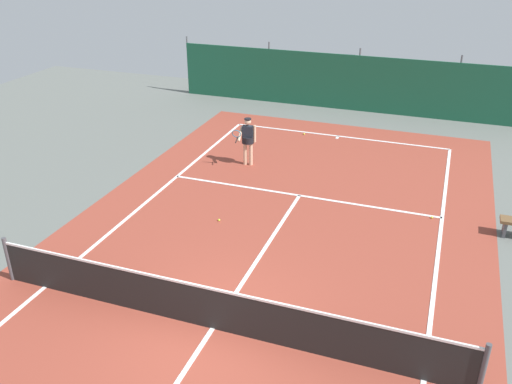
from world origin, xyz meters
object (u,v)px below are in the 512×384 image
(tennis_ball_midcourt, at_px, (219,220))
(tennis_player, at_px, (248,138))
(parked_car, at_px, (337,76))
(tennis_ball_near_player, at_px, (304,134))
(tennis_ball_by_sideline, at_px, (432,217))
(tennis_net, at_px, (212,308))

(tennis_ball_midcourt, bearing_deg, tennis_player, 99.30)
(parked_car, bearing_deg, tennis_player, -102.47)
(tennis_player, relative_size, parked_car, 0.37)
(tennis_ball_near_player, height_order, tennis_ball_by_sideline, same)
(tennis_net, height_order, tennis_player, tennis_player)
(tennis_net, bearing_deg, tennis_ball_midcourt, 111.79)
(tennis_player, distance_m, tennis_ball_midcourt, 4.12)
(tennis_ball_near_player, bearing_deg, tennis_ball_by_sideline, -46.13)
(tennis_ball_by_sideline, relative_size, parked_car, 0.02)
(tennis_player, relative_size, tennis_ball_midcourt, 24.85)
(tennis_net, relative_size, tennis_player, 6.17)
(tennis_player, distance_m, tennis_ball_by_sideline, 6.47)
(tennis_net, distance_m, parked_car, 18.01)
(tennis_net, height_order, tennis_ball_midcourt, tennis_net)
(tennis_ball_near_player, distance_m, tennis_ball_by_sideline, 7.40)
(tennis_ball_by_sideline, bearing_deg, parked_car, 114.32)
(tennis_ball_midcourt, xyz_separation_m, parked_car, (0.22, 13.81, 0.81))
(tennis_player, xyz_separation_m, tennis_ball_near_player, (1.02, 3.52, -0.93))
(tennis_net, bearing_deg, parked_car, 94.55)
(tennis_player, distance_m, parked_car, 9.89)
(tennis_net, relative_size, tennis_ball_midcourt, 153.33)
(tennis_net, bearing_deg, tennis_ball_near_player, 96.31)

